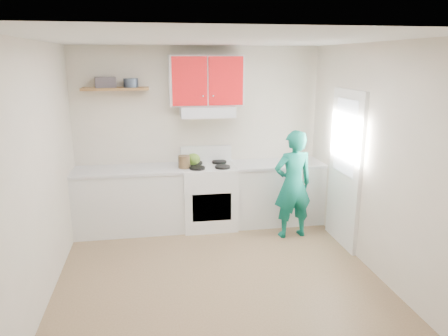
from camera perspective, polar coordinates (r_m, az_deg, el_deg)
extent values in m
plane|color=brown|center=(4.93, -0.65, -14.74)|extent=(3.80, 3.80, 0.00)
cube|color=white|center=(4.31, -0.76, 17.02)|extent=(3.60, 3.80, 0.04)
cube|color=beige|center=(6.29, -3.45, 4.32)|extent=(3.60, 0.04, 2.60)
cube|color=beige|center=(2.69, 5.81, -10.06)|extent=(3.60, 0.04, 2.60)
cube|color=beige|center=(4.53, -23.78, -0.94)|extent=(0.04, 3.80, 2.60)
cube|color=beige|center=(5.04, 19.94, 0.90)|extent=(0.04, 3.80, 2.60)
cube|color=white|center=(5.69, 16.07, -0.14)|extent=(0.05, 0.85, 2.05)
cube|color=white|center=(5.59, 16.12, 4.06)|extent=(0.01, 0.55, 0.95)
cube|color=silver|center=(6.18, -12.66, -4.34)|extent=(1.52, 0.60, 0.90)
cube|color=silver|center=(6.43, 7.13, -3.34)|extent=(1.32, 0.60, 0.90)
cube|color=white|center=(6.19, -2.07, -3.85)|extent=(0.76, 0.65, 0.92)
cube|color=silver|center=(6.02, -2.31, 7.69)|extent=(0.76, 0.44, 0.15)
cube|color=red|center=(6.04, -2.43, 11.76)|extent=(1.02, 0.33, 0.70)
cube|color=brown|center=(6.03, -14.50, 10.36)|extent=(0.90, 0.30, 0.04)
cube|color=#3E373B|center=(6.03, -15.77, 11.12)|extent=(0.30, 0.23, 0.14)
cylinder|color=#333D4C|center=(5.99, -12.51, 11.20)|extent=(0.22, 0.22, 0.12)
ellipsoid|color=#557F23|center=(6.11, -4.18, 1.19)|extent=(0.25, 0.25, 0.17)
cylinder|color=#493620|center=(5.95, -5.44, 0.73)|extent=(0.20, 0.20, 0.20)
cube|color=olive|center=(6.18, 6.11, 0.37)|extent=(0.35, 0.28, 0.02)
cube|color=red|center=(6.44, 10.09, 0.75)|extent=(0.35, 0.33, 0.01)
imported|color=#0B6855|center=(5.83, 9.31, -2.22)|extent=(0.58, 0.42, 1.50)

